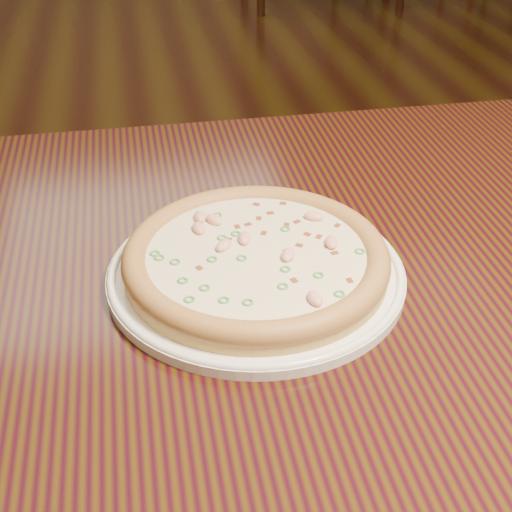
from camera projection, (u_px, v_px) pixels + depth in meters
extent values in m
plane|color=black|center=(161.00, 304.00, 1.99)|extent=(9.00, 9.00, 0.00)
cube|color=black|center=(344.00, 258.00, 0.88)|extent=(1.20, 0.80, 0.04)
cylinder|color=white|center=(256.00, 274.00, 0.80)|extent=(0.33, 0.33, 0.01)
torus|color=white|center=(256.00, 269.00, 0.80)|extent=(0.33, 0.33, 0.01)
cylinder|color=tan|center=(256.00, 263.00, 0.80)|extent=(0.29, 0.29, 0.02)
torus|color=#B58341|center=(256.00, 256.00, 0.79)|extent=(0.30, 0.30, 0.03)
cylinder|color=#F2DBC4|center=(256.00, 254.00, 0.79)|extent=(0.25, 0.25, 0.00)
ellipsoid|color=#F2B29E|center=(224.00, 245.00, 0.79)|extent=(0.03, 0.03, 0.01)
ellipsoid|color=#F2B29E|center=(314.00, 216.00, 0.85)|extent=(0.03, 0.02, 0.01)
ellipsoid|color=#F2B29E|center=(200.00, 217.00, 0.85)|extent=(0.01, 0.02, 0.01)
ellipsoid|color=#F2B29E|center=(245.00, 238.00, 0.81)|extent=(0.02, 0.03, 0.01)
ellipsoid|color=#F2B29E|center=(214.00, 220.00, 0.84)|extent=(0.02, 0.03, 0.01)
ellipsoid|color=#F2B29E|center=(199.00, 228.00, 0.82)|extent=(0.02, 0.03, 0.01)
ellipsoid|color=#F2B29E|center=(315.00, 298.00, 0.71)|extent=(0.02, 0.03, 0.01)
ellipsoid|color=#F2B29E|center=(288.00, 255.00, 0.78)|extent=(0.02, 0.03, 0.01)
ellipsoid|color=#F2B29E|center=(331.00, 242.00, 0.80)|extent=(0.02, 0.03, 0.01)
cube|color=maroon|center=(224.00, 245.00, 0.80)|extent=(0.01, 0.01, 0.00)
cube|color=maroon|center=(248.00, 225.00, 0.84)|extent=(0.01, 0.01, 0.00)
cube|color=maroon|center=(287.00, 225.00, 0.84)|extent=(0.01, 0.01, 0.00)
cube|color=maroon|center=(264.00, 234.00, 0.82)|extent=(0.01, 0.01, 0.00)
cube|color=maroon|center=(319.00, 237.00, 0.82)|extent=(0.01, 0.01, 0.00)
cube|color=maroon|center=(259.00, 219.00, 0.85)|extent=(0.01, 0.01, 0.00)
cube|color=maroon|center=(256.00, 205.00, 0.88)|extent=(0.01, 0.01, 0.00)
cube|color=maroon|center=(307.00, 235.00, 0.82)|extent=(0.01, 0.01, 0.00)
cube|color=maroon|center=(328.00, 247.00, 0.80)|extent=(0.01, 0.01, 0.00)
cube|color=maroon|center=(283.00, 204.00, 0.88)|extent=(0.01, 0.01, 0.00)
cube|color=maroon|center=(199.00, 269.00, 0.76)|extent=(0.01, 0.01, 0.00)
cube|color=maroon|center=(229.00, 241.00, 0.81)|extent=(0.01, 0.01, 0.00)
cube|color=maroon|center=(270.00, 214.00, 0.86)|extent=(0.01, 0.01, 0.00)
cube|color=maroon|center=(337.00, 226.00, 0.84)|extent=(0.01, 0.01, 0.00)
cube|color=maroon|center=(287.00, 252.00, 0.79)|extent=(0.01, 0.01, 0.00)
cube|color=maroon|center=(294.00, 281.00, 0.74)|extent=(0.01, 0.01, 0.00)
cube|color=maroon|center=(299.00, 246.00, 0.80)|extent=(0.01, 0.01, 0.00)
cube|color=maroon|center=(289.00, 259.00, 0.78)|extent=(0.01, 0.01, 0.00)
cube|color=maroon|center=(297.00, 222.00, 0.84)|extent=(0.01, 0.01, 0.00)
cube|color=maroon|center=(335.00, 254.00, 0.79)|extent=(0.01, 0.01, 0.00)
cube|color=maroon|center=(350.00, 281.00, 0.74)|extent=(0.01, 0.01, 0.00)
cube|color=maroon|center=(237.00, 227.00, 0.83)|extent=(0.01, 0.01, 0.00)
torus|color=#488B43|center=(189.00, 300.00, 0.72)|extent=(0.02, 0.02, 0.00)
torus|color=#488B43|center=(159.00, 258.00, 0.78)|extent=(0.02, 0.02, 0.00)
torus|color=#488B43|center=(285.00, 229.00, 0.83)|extent=(0.01, 0.01, 0.00)
torus|color=#488B43|center=(204.00, 288.00, 0.73)|extent=(0.02, 0.02, 0.00)
torus|color=#488B43|center=(224.00, 300.00, 0.72)|extent=(0.01, 0.01, 0.00)
torus|color=#488B43|center=(360.00, 252.00, 0.79)|extent=(0.02, 0.02, 0.00)
torus|color=#488B43|center=(217.00, 215.00, 0.85)|extent=(0.01, 0.01, 0.00)
torus|color=#488B43|center=(222.00, 238.00, 0.81)|extent=(0.01, 0.01, 0.00)
torus|color=#488B43|center=(339.00, 294.00, 0.72)|extent=(0.01, 0.01, 0.00)
torus|color=#488B43|center=(183.00, 281.00, 0.74)|extent=(0.02, 0.02, 0.00)
torus|color=#488B43|center=(283.00, 287.00, 0.73)|extent=(0.02, 0.02, 0.00)
torus|color=#488B43|center=(242.00, 258.00, 0.78)|extent=(0.02, 0.02, 0.00)
torus|color=#488B43|center=(175.00, 262.00, 0.77)|extent=(0.02, 0.02, 0.00)
torus|color=#488B43|center=(318.00, 275.00, 0.75)|extent=(0.02, 0.02, 0.00)
torus|color=#488B43|center=(311.00, 215.00, 0.85)|extent=(0.02, 0.02, 0.00)
torus|color=#488B43|center=(285.00, 269.00, 0.76)|extent=(0.01, 0.01, 0.00)
torus|color=#488B43|center=(236.00, 234.00, 0.82)|extent=(0.01, 0.01, 0.00)
torus|color=#488B43|center=(155.00, 254.00, 0.79)|extent=(0.02, 0.02, 0.00)
torus|color=#488B43|center=(248.00, 303.00, 0.71)|extent=(0.01, 0.01, 0.00)
torus|color=#488B43|center=(212.00, 260.00, 0.78)|extent=(0.02, 0.02, 0.00)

